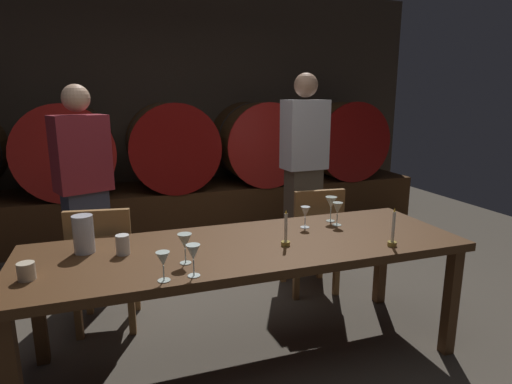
# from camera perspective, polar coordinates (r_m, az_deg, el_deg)

# --- Properties ---
(ground_plane) EXTENTS (8.73, 8.73, 0.00)m
(ground_plane) POSITION_cam_1_polar(r_m,az_deg,el_deg) (2.80, -2.88, -21.40)
(ground_plane) COLOR #4C443A
(back_wall) EXTENTS (6.71, 0.24, 2.86)m
(back_wall) POSITION_cam_1_polar(r_m,az_deg,el_deg) (5.45, -12.64, 11.04)
(back_wall) COLOR #473A2D
(back_wall) RESTS_ON ground
(barrel_shelf) EXTENTS (6.04, 0.90, 0.54)m
(barrel_shelf) POSITION_cam_1_polar(r_m,az_deg,el_deg) (5.08, -11.27, -2.25)
(barrel_shelf) COLOR #4C2D16
(barrel_shelf) RESTS_ON ground
(wine_barrel_left) EXTENTS (0.97, 0.93, 0.97)m
(wine_barrel_left) POSITION_cam_1_polar(r_m,az_deg,el_deg) (4.92, -24.09, 5.31)
(wine_barrel_left) COLOR #513319
(wine_barrel_left) RESTS_ON barrel_shelf
(wine_barrel_center) EXTENTS (0.97, 0.93, 0.97)m
(wine_barrel_center) POSITION_cam_1_polar(r_m,az_deg,el_deg) (4.94, -11.48, 6.20)
(wine_barrel_center) COLOR brown
(wine_barrel_center) RESTS_ON barrel_shelf
(wine_barrel_right) EXTENTS (0.97, 0.93, 0.97)m
(wine_barrel_right) POSITION_cam_1_polar(r_m,az_deg,el_deg) (5.18, 0.03, 6.75)
(wine_barrel_right) COLOR #513319
(wine_barrel_right) RESTS_ON barrel_shelf
(wine_barrel_far_right) EXTENTS (0.97, 0.93, 0.97)m
(wine_barrel_far_right) POSITION_cam_1_polar(r_m,az_deg,el_deg) (5.64, 10.85, 7.03)
(wine_barrel_far_right) COLOR brown
(wine_barrel_far_right) RESTS_ON barrel_shelf
(dining_table) EXTENTS (2.54, 0.83, 0.74)m
(dining_table) POSITION_cam_1_polar(r_m,az_deg,el_deg) (2.49, -1.08, -8.49)
(dining_table) COLOR #4C2D16
(dining_table) RESTS_ON ground
(chair_left) EXTENTS (0.46, 0.46, 0.88)m
(chair_left) POSITION_cam_1_polar(r_m,az_deg,el_deg) (3.03, -19.88, -8.94)
(chair_left) COLOR olive
(chair_left) RESTS_ON ground
(chair_right) EXTENTS (0.43, 0.43, 0.88)m
(chair_right) POSITION_cam_1_polar(r_m,az_deg,el_deg) (3.42, 7.74, -5.79)
(chair_right) COLOR olive
(chair_right) RESTS_ON ground
(guest_left) EXTENTS (0.44, 0.37, 1.66)m
(guest_left) POSITION_cam_1_polar(r_m,az_deg,el_deg) (3.44, -22.16, -0.28)
(guest_left) COLOR #33384C
(guest_left) RESTS_ON ground
(guest_right) EXTENTS (0.40, 0.26, 1.77)m
(guest_right) POSITION_cam_1_polar(r_m,az_deg,el_deg) (3.86, 6.47, 2.90)
(guest_right) COLOR brown
(guest_right) RESTS_ON ground
(candle_left) EXTENTS (0.05, 0.05, 0.22)m
(candle_left) POSITION_cam_1_polar(r_m,az_deg,el_deg) (2.42, 4.04, -5.90)
(candle_left) COLOR olive
(candle_left) RESTS_ON dining_table
(candle_right) EXTENTS (0.05, 0.05, 0.23)m
(candle_right) POSITION_cam_1_polar(r_m,az_deg,el_deg) (2.54, 18.00, -5.57)
(candle_right) COLOR olive
(candle_right) RESTS_ON dining_table
(pitcher) EXTENTS (0.11, 0.11, 0.21)m
(pitcher) POSITION_cam_1_polar(r_m,az_deg,el_deg) (2.49, -22.30, -5.29)
(pitcher) COLOR silver
(pitcher) RESTS_ON dining_table
(wine_glass_far_left) EXTENTS (0.07, 0.07, 0.14)m
(wine_glass_far_left) POSITION_cam_1_polar(r_m,az_deg,el_deg) (2.01, -12.46, -8.98)
(wine_glass_far_left) COLOR silver
(wine_glass_far_left) RESTS_ON dining_table
(wine_glass_left) EXTENTS (0.07, 0.07, 0.16)m
(wine_glass_left) POSITION_cam_1_polar(r_m,az_deg,el_deg) (2.18, -9.60, -6.71)
(wine_glass_left) COLOR silver
(wine_glass_left) RESTS_ON dining_table
(wine_glass_center_left) EXTENTS (0.07, 0.07, 0.16)m
(wine_glass_center_left) POSITION_cam_1_polar(r_m,az_deg,el_deg) (2.03, -8.49, -8.21)
(wine_glass_center_left) COLOR silver
(wine_glass_center_left) RESTS_ON dining_table
(wine_glass_center_right) EXTENTS (0.06, 0.06, 0.14)m
(wine_glass_center_right) POSITION_cam_1_polar(r_m,az_deg,el_deg) (2.75, 6.68, -2.82)
(wine_glass_center_right) COLOR white
(wine_glass_center_right) RESTS_ON dining_table
(wine_glass_right) EXTENTS (0.07, 0.07, 0.16)m
(wine_glass_right) POSITION_cam_1_polar(r_m,az_deg,el_deg) (2.83, 10.96, -2.27)
(wine_glass_right) COLOR silver
(wine_glass_right) RESTS_ON dining_table
(wine_glass_far_right) EXTENTS (0.08, 0.08, 0.17)m
(wine_glass_far_right) POSITION_cam_1_polar(r_m,az_deg,el_deg) (2.91, 10.12, -1.50)
(wine_glass_far_right) COLOR silver
(wine_glass_far_right) RESTS_ON dining_table
(cup_left) EXTENTS (0.08, 0.08, 0.08)m
(cup_left) POSITION_cam_1_polar(r_m,az_deg,el_deg) (2.27, -28.64, -9.39)
(cup_left) COLOR beige
(cup_left) RESTS_ON dining_table
(cup_right) EXTENTS (0.07, 0.07, 0.11)m
(cup_right) POSITION_cam_1_polar(r_m,az_deg,el_deg) (2.41, -17.58, -6.81)
(cup_right) COLOR white
(cup_right) RESTS_ON dining_table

